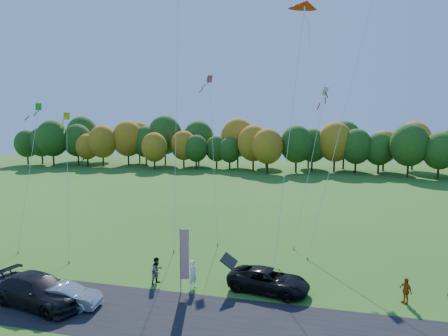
% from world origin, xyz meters
% --- Properties ---
extents(ground, '(160.00, 160.00, 0.00)m').
position_xyz_m(ground, '(0.00, 0.00, 0.00)').
color(ground, '#266019').
extents(asphalt_strip, '(90.00, 6.00, 0.01)m').
position_xyz_m(asphalt_strip, '(0.00, -4.00, 0.01)').
color(asphalt_strip, black).
rests_on(asphalt_strip, ground).
extents(tree_line, '(116.00, 12.00, 10.00)m').
position_xyz_m(tree_line, '(0.00, 55.00, 0.00)').
color(tree_line, '#1E4711').
rests_on(tree_line, ground).
extents(black_suv, '(5.48, 3.30, 1.42)m').
position_xyz_m(black_suv, '(4.25, 0.50, 0.71)').
color(black_suv, black).
rests_on(black_suv, ground).
extents(silver_sedan, '(4.19, 1.88, 1.34)m').
position_xyz_m(silver_sedan, '(-6.86, -4.40, 0.67)').
color(silver_sedan, silver).
rests_on(silver_sedan, ground).
extents(dark_truck_a, '(6.39, 3.60, 1.75)m').
position_xyz_m(dark_truck_a, '(-8.54, -4.52, 0.87)').
color(dark_truck_a, black).
rests_on(dark_truck_a, ground).
extents(person_tailgate_a, '(0.67, 0.80, 1.87)m').
position_xyz_m(person_tailgate_a, '(-0.50, -0.22, 0.93)').
color(person_tailgate_a, white).
rests_on(person_tailgate_a, ground).
extents(person_tailgate_b, '(0.94, 1.04, 1.76)m').
position_xyz_m(person_tailgate_b, '(-3.03, -0.07, 0.88)').
color(person_tailgate_b, gray).
rests_on(person_tailgate_b, ground).
extents(person_east, '(0.81, 0.97, 1.55)m').
position_xyz_m(person_east, '(12.28, 0.83, 0.77)').
color(person_east, '#BA5311').
rests_on(person_east, ground).
extents(feather_flag, '(0.54, 0.21, 4.22)m').
position_xyz_m(feather_flag, '(-0.79, -1.10, 2.58)').
color(feather_flag, '#999999').
rests_on(feather_flag, ground).
extents(kite_delta_blue, '(4.47, 10.94, 28.28)m').
position_xyz_m(kite_delta_blue, '(-5.52, 10.75, 13.85)').
color(kite_delta_blue, '#4C3F33').
rests_on(kite_delta_blue, ground).
extents(kite_parafoil_orange, '(7.83, 12.26, 27.30)m').
position_xyz_m(kite_parafoil_orange, '(9.45, 12.47, 13.45)').
color(kite_parafoil_orange, '#4C3F33').
rests_on(kite_parafoil_orange, ground).
extents(kite_delta_red, '(2.45, 9.18, 20.80)m').
position_xyz_m(kite_delta_red, '(5.03, 5.57, 10.53)').
color(kite_delta_red, '#4C3F33').
rests_on(kite_delta_red, ground).
extents(kite_diamond_yellow, '(4.07, 6.10, 11.59)m').
position_xyz_m(kite_diamond_yellow, '(-12.63, 4.43, 5.59)').
color(kite_diamond_yellow, '#4C3F33').
rests_on(kite_diamond_yellow, ground).
extents(kite_diamond_green, '(2.43, 6.30, 12.45)m').
position_xyz_m(kite_diamond_green, '(-17.08, 5.42, 6.03)').
color(kite_diamond_green, '#4C3F33').
rests_on(kite_diamond_green, ground).
extents(kite_diamond_white, '(2.80, 7.03, 14.00)m').
position_xyz_m(kite_diamond_white, '(6.32, 12.02, 6.77)').
color(kite_diamond_white, '#4C3F33').
rests_on(kite_diamond_white, ground).
extents(kite_diamond_pink, '(3.44, 8.23, 15.39)m').
position_xyz_m(kite_diamond_pink, '(-2.53, 12.07, 7.44)').
color(kite_diamond_pink, '#4C3F33').
rests_on(kite_diamond_pink, ground).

